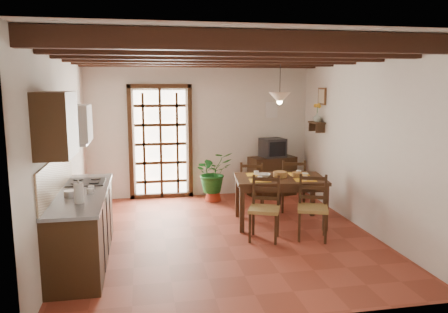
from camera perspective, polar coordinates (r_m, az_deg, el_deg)
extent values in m
plane|color=brown|center=(6.77, -0.20, -10.22)|extent=(5.00, 5.00, 0.00)
cube|color=silver|center=(8.89, -3.16, 3.76)|extent=(4.50, 0.02, 2.80)
cube|color=silver|center=(4.04, 6.29, -3.18)|extent=(4.50, 0.02, 2.80)
cube|color=silver|center=(6.42, -20.36, 0.98)|extent=(0.02, 5.00, 2.80)
cube|color=silver|center=(7.19, 17.71, 1.97)|extent=(0.02, 5.00, 2.80)
cube|color=white|center=(6.40, -0.22, 14.11)|extent=(4.50, 5.00, 0.02)
cube|color=black|center=(4.35, 5.02, 14.83)|extent=(4.50, 0.14, 0.20)
cube|color=black|center=(5.16, 2.42, 14.00)|extent=(4.50, 0.14, 0.20)
cube|color=black|center=(5.98, 0.54, 13.38)|extent=(4.50, 0.14, 0.20)
cube|color=black|center=(6.80, -0.88, 12.91)|extent=(4.50, 0.14, 0.20)
cube|color=black|center=(7.63, -1.99, 12.53)|extent=(4.50, 0.14, 0.20)
cube|color=black|center=(8.46, -2.88, 12.22)|extent=(4.50, 0.14, 0.20)
cube|color=white|center=(8.85, -8.28, 1.69)|extent=(1.01, 0.02, 2.11)
cube|color=#301D0F|center=(8.72, -8.45, 9.09)|extent=(1.26, 0.10, 0.08)
cube|color=#301D0F|center=(8.79, -12.11, 1.53)|extent=(0.08, 0.10, 2.28)
cube|color=#301D0F|center=(8.84, -4.44, 1.75)|extent=(0.08, 0.10, 2.28)
cube|color=#301D0F|center=(8.78, -8.26, 1.63)|extent=(1.01, 0.03, 2.02)
cube|color=#301D0F|center=(6.01, -17.92, -8.84)|extent=(0.60, 2.20, 0.88)
cube|color=slate|center=(5.89, -18.15, -4.59)|extent=(0.64, 2.25, 0.04)
cube|color=tan|center=(5.88, -21.02, -2.46)|extent=(0.02, 2.20, 0.50)
cube|color=#301D0F|center=(5.07, -21.09, 3.96)|extent=(0.35, 0.80, 0.70)
cube|color=white|center=(6.30, -18.82, 4.13)|extent=(0.38, 0.60, 0.50)
cube|color=silver|center=(6.33, -18.69, 1.69)|extent=(0.32, 0.55, 0.04)
cube|color=black|center=(6.41, -17.54, -3.19)|extent=(0.50, 0.55, 0.02)
cylinder|color=white|center=(5.32, -18.42, -4.63)|extent=(0.11, 0.11, 0.24)
cylinder|color=silver|center=(5.65, -19.50, -4.72)|extent=(0.14, 0.14, 0.10)
cube|color=#3A2213|center=(7.17, 7.32, -2.92)|extent=(1.54, 1.11, 0.05)
cube|color=#3A2213|center=(7.19, 7.30, -3.52)|extent=(1.39, 1.00, 0.10)
cube|color=#3A2213|center=(7.78, 11.50, -5.00)|extent=(0.08, 0.08, 0.73)
cube|color=#3A2213|center=(7.56, 1.80, -5.23)|extent=(0.08, 0.08, 0.73)
cube|color=#3A2213|center=(7.04, 13.13, -6.60)|extent=(0.08, 0.08, 0.73)
cube|color=#3A2213|center=(6.80, 2.37, -6.94)|extent=(0.08, 0.08, 0.73)
cube|color=olive|center=(6.47, 5.30, -6.89)|extent=(0.56, 0.55, 0.05)
cube|color=#301D0F|center=(6.58, 5.51, -4.49)|extent=(0.41, 0.20, 0.47)
cube|color=#301D0F|center=(6.54, 5.27, -8.84)|extent=(0.53, 0.52, 0.46)
cube|color=olive|center=(6.61, 11.51, -6.66)|extent=(0.56, 0.54, 0.05)
cube|color=#301D0F|center=(6.72, 11.54, -4.29)|extent=(0.42, 0.19, 0.48)
cube|color=#301D0F|center=(6.68, 11.44, -8.59)|extent=(0.53, 0.52, 0.47)
cube|color=olive|center=(7.91, 3.74, -3.92)|extent=(0.54, 0.53, 0.05)
cube|color=#301D0F|center=(7.69, 3.62, -2.53)|extent=(0.41, 0.18, 0.46)
cube|color=#301D0F|center=(7.96, 3.72, -5.51)|extent=(0.51, 0.50, 0.45)
cube|color=olive|center=(8.02, 8.85, -3.70)|extent=(0.50, 0.49, 0.05)
cube|color=#301D0F|center=(7.79, 9.12, -2.27)|extent=(0.44, 0.11, 0.48)
cube|color=#301D0F|center=(8.07, 8.80, -5.33)|extent=(0.48, 0.46, 0.47)
cube|color=gold|center=(6.85, 5.05, -3.06)|extent=(0.33, 0.25, 0.01)
cube|color=gold|center=(7.07, 10.66, -2.79)|extent=(0.33, 0.25, 0.01)
cube|color=gold|center=(7.27, 4.09, -2.31)|extent=(0.33, 0.25, 0.01)
cube|color=gold|center=(7.49, 9.40, -2.07)|extent=(0.33, 0.25, 0.01)
cylinder|color=olive|center=(7.15, 7.33, -2.18)|extent=(0.23, 0.23, 0.09)
imported|color=white|center=(7.17, 5.24, -2.46)|extent=(0.26, 0.26, 0.05)
cube|color=#301D0F|center=(9.09, 6.29, -2.54)|extent=(1.01, 0.61, 0.80)
cube|color=black|center=(8.98, 6.36, 1.14)|extent=(0.53, 0.50, 0.39)
cube|color=black|center=(8.79, 6.75, 0.95)|extent=(0.36, 0.10, 0.29)
cube|color=white|center=(9.16, 6.23, 6.08)|extent=(0.25, 0.03, 0.32)
cone|color=maroon|center=(8.64, -1.42, -5.09)|extent=(0.33, 0.33, 0.20)
imported|color=#144C19|center=(8.54, -1.44, -2.10)|extent=(2.25, 2.06, 2.09)
cube|color=#301D0F|center=(8.57, 12.03, 4.36)|extent=(0.20, 0.42, 0.03)
cube|color=#301D0F|center=(8.42, 12.46, 3.64)|extent=(0.18, 0.03, 0.18)
cube|color=#301D0F|center=(8.73, 11.58, 3.87)|extent=(0.18, 0.03, 0.18)
imported|color=#B2BFB2|center=(8.56, 12.06, 5.02)|extent=(0.15, 0.15, 0.15)
sphere|color=gold|center=(8.55, 12.10, 6.43)|extent=(0.14, 0.14, 0.14)
cylinder|color=#144C19|center=(8.55, 12.07, 5.42)|extent=(0.01, 0.01, 0.28)
cube|color=brown|center=(8.57, 12.68, 7.69)|extent=(0.03, 0.32, 0.32)
cube|color=#C3B292|center=(8.57, 12.58, 7.69)|extent=(0.01, 0.26, 0.26)
cylinder|color=black|center=(7.10, 7.35, 10.75)|extent=(0.01, 0.01, 0.70)
cone|color=beige|center=(7.10, 7.29, 7.76)|extent=(0.36, 0.36, 0.14)
sphere|color=#FFD88C|center=(7.11, 7.28, 7.12)|extent=(0.09, 0.09, 0.09)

